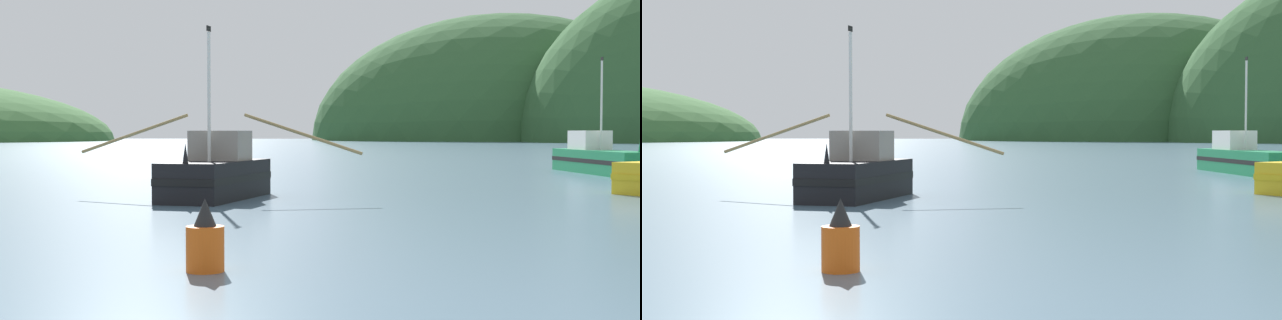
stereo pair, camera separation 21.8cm
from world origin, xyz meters
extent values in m
ellipsoid|color=#2D562D|center=(66.76, 246.90, 0.00)|extent=(115.59, 92.47, 75.31)
cube|color=black|center=(0.67, 28.34, 0.71)|extent=(3.90, 6.47, 1.43)
cube|color=black|center=(0.67, 28.34, 0.78)|extent=(3.94, 6.53, 0.26)
cone|color=black|center=(-0.12, 25.66, 1.78)|extent=(0.25, 0.25, 0.70)
cube|color=gray|center=(0.80, 28.77, 1.99)|extent=(2.36, 2.11, 1.12)
cylinder|color=silver|center=(0.48, 27.70, 3.78)|extent=(0.12, 0.12, 4.71)
cube|color=black|center=(0.48, 27.70, 6.25)|extent=(0.13, 0.35, 0.20)
cylinder|color=#997F4C|center=(3.88, 27.39, 2.43)|extent=(4.30, 1.37, 1.52)
cylinder|color=#997F4C|center=(-2.54, 29.28, 2.43)|extent=(4.30, 1.37, 1.52)
cube|color=#197A47|center=(21.93, 46.43, 0.70)|extent=(2.31, 11.60, 1.41)
cube|color=black|center=(21.93, 46.43, 0.78)|extent=(2.33, 11.72, 0.25)
cone|color=#197A47|center=(22.04, 41.12, 1.76)|extent=(0.20, 0.20, 0.70)
cube|color=silver|center=(21.89, 48.38, 2.00)|extent=(1.72, 3.16, 1.18)
cylinder|color=silver|center=(21.93, 46.51, 4.08)|extent=(0.12, 0.12, 5.33)
cube|color=black|center=(21.93, 46.51, 6.86)|extent=(0.04, 0.36, 0.20)
cylinder|color=#E55914|center=(1.98, 12.13, 0.41)|extent=(0.69, 0.69, 0.82)
cone|color=black|center=(1.98, 12.13, 1.07)|extent=(0.41, 0.41, 0.50)
camera|label=1|loc=(3.57, -2.82, 2.51)|focal=46.92mm
camera|label=2|loc=(3.79, -2.83, 2.51)|focal=46.92mm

